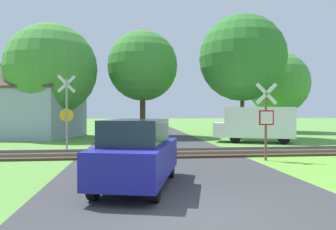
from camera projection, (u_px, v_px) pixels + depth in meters
name	position (u px, v px, depth m)	size (l,w,h in m)	color
ground_plane	(200.00, 215.00, 6.30)	(160.00, 160.00, 0.00)	#5B933D
road_asphalt	(183.00, 190.00, 8.29)	(7.19, 80.00, 0.01)	#38383A
rail_track	(160.00, 154.00, 14.89)	(60.00, 2.60, 0.22)	#422D1E
stop_sign_near	(266.00, 118.00, 13.12)	(0.88, 0.16, 3.12)	brown
crossing_sign_far	(67.00, 110.00, 15.92)	(0.85, 0.26, 3.76)	#9E9EA5
house	(33.00, 111.00, 24.60)	(7.77, 7.77, 5.61)	#99A3B7
tree_right	(242.00, 58.00, 24.00)	(6.34, 6.34, 9.07)	#513823
tree_far	(278.00, 83.00, 31.09)	(5.88, 5.88, 7.57)	#513823
tree_left	(51.00, 69.00, 24.04)	(6.68, 6.68, 8.40)	#513823
tree_center	(143.00, 66.00, 25.82)	(5.52, 5.52, 8.31)	#513823
mail_truck	(256.00, 123.00, 20.68)	(5.24, 3.53, 2.24)	white
parked_car	(137.00, 153.00, 8.54)	(2.57, 4.28, 1.78)	navy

